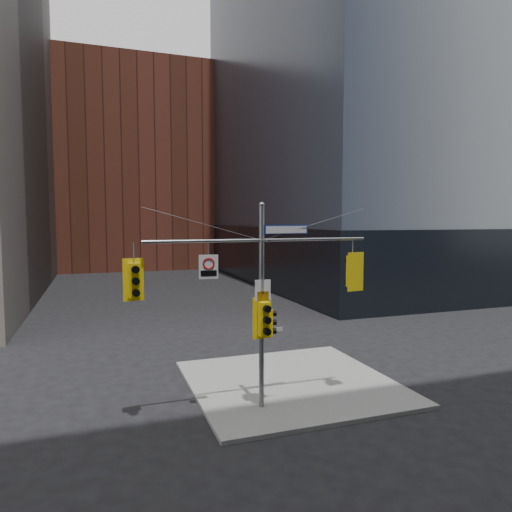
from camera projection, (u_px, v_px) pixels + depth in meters
ground at (283, 436)px, 14.14m from camera, size 160.00×160.00×0.00m
sidewalk_corner at (291, 383)px, 18.55m from camera, size 8.00×8.00×0.15m
podium_ne at (399, 252)px, 53.23m from camera, size 36.40×36.40×6.00m
brick_midrise at (133, 171)px, 67.61m from camera, size 26.00×20.00×28.00m
signal_assembly at (262, 286)px, 15.66m from camera, size 8.00×0.80×7.30m
traffic_light_west_arm at (134, 280)px, 14.25m from camera, size 0.65×0.55×1.36m
traffic_light_east_arm at (352, 271)px, 16.81m from camera, size 0.68×0.58×1.42m
traffic_light_pole_side at (270, 322)px, 15.87m from camera, size 0.40×0.34×0.94m
traffic_light_pole_front at (264, 319)px, 15.50m from camera, size 0.69×0.57×1.44m
street_sign_blade at (286, 230)px, 15.81m from camera, size 1.67×0.15×0.32m
regulatory_sign_arm at (209, 266)px, 14.97m from camera, size 0.64×0.12×0.80m
regulatory_sign_pole at (263, 291)px, 15.57m from camera, size 0.56×0.05×0.73m
street_blade_ew at (274, 330)px, 15.94m from camera, size 0.67×0.05×0.13m
street_blade_ns at (257, 333)px, 16.23m from camera, size 0.09×0.81×0.16m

